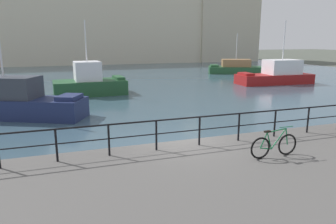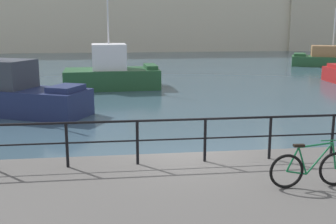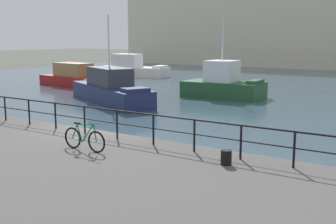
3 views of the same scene
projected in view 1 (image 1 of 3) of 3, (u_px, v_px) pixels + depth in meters
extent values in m
plane|color=#4C5147|center=(184.00, 158.00, 12.15)|extent=(240.00, 240.00, 0.00)
cube|color=#385160|center=(95.00, 76.00, 39.97)|extent=(80.00, 60.00, 0.01)
cube|color=beige|center=(80.00, 30.00, 60.21)|extent=(73.06, 10.62, 12.65)
cube|color=#C0B69F|center=(219.00, 21.00, 69.19)|extent=(13.35, 11.68, 17.37)
cube|color=navy|center=(8.00, 107.00, 18.48)|extent=(9.13, 5.94, 1.16)
cube|color=#333842|center=(5.00, 87.00, 18.22)|extent=(4.29, 3.37, 1.25)
cube|color=navy|center=(69.00, 97.00, 17.89)|extent=(1.65, 1.87, 0.24)
cylinder|color=silver|center=(0.00, 45.00, 17.69)|extent=(0.10, 0.10, 3.52)
cube|color=#23512D|center=(90.00, 87.00, 26.24)|extent=(5.92, 3.18, 1.19)
cube|color=silver|center=(87.00, 71.00, 25.88)|extent=(2.15, 2.37, 1.55)
cube|color=#23512D|center=(119.00, 78.00, 26.95)|extent=(0.78, 2.09, 0.24)
cylinder|color=silver|center=(86.00, 41.00, 25.34)|extent=(0.10, 0.10, 3.28)
cube|color=#23512D|center=(241.00, 70.00, 43.06)|extent=(9.17, 6.10, 0.91)
cube|color=#997047|center=(236.00, 63.00, 42.89)|extent=(4.28, 3.37, 1.00)
cube|color=#23512D|center=(214.00, 66.00, 43.17)|extent=(1.76, 2.29, 0.24)
cylinder|color=silver|center=(237.00, 46.00, 42.40)|extent=(0.10, 0.10, 3.47)
cube|color=maroon|center=(274.00, 79.00, 32.85)|extent=(8.10, 3.11, 0.98)
cube|color=silver|center=(282.00, 67.00, 32.80)|extent=(3.59, 2.48, 1.49)
cube|color=maroon|center=(246.00, 74.00, 31.83)|extent=(1.06, 1.92, 0.24)
cylinder|color=silver|center=(284.00, 40.00, 32.19)|extent=(0.10, 0.10, 3.94)
cylinder|color=black|center=(56.00, 146.00, 9.72)|extent=(0.07, 0.07, 1.05)
cylinder|color=black|center=(109.00, 140.00, 10.23)|extent=(0.07, 0.07, 1.05)
cylinder|color=black|center=(156.00, 135.00, 10.75)|extent=(0.07, 0.07, 1.05)
cylinder|color=black|center=(199.00, 131.00, 11.27)|extent=(0.07, 0.07, 1.05)
cylinder|color=black|center=(239.00, 127.00, 11.78)|extent=(0.07, 0.07, 1.05)
cylinder|color=black|center=(275.00, 123.00, 12.30)|extent=(0.07, 0.07, 1.05)
cylinder|color=black|center=(308.00, 120.00, 12.81)|extent=(0.07, 0.07, 1.05)
cylinder|color=black|center=(179.00, 119.00, 10.89)|extent=(24.29, 0.06, 0.06)
cylinder|color=black|center=(178.00, 132.00, 11.00)|extent=(24.29, 0.04, 0.04)
torus|color=black|center=(287.00, 144.00, 10.33)|extent=(0.72, 0.07, 0.72)
torus|color=black|center=(260.00, 148.00, 9.98)|extent=(0.72, 0.07, 0.72)
cylinder|color=#146638|center=(279.00, 139.00, 10.15)|extent=(0.55, 0.04, 0.66)
cylinder|color=#146638|center=(269.00, 141.00, 10.04)|extent=(0.23, 0.04, 0.58)
cylinder|color=#146638|center=(277.00, 130.00, 10.06)|extent=(0.72, 0.04, 0.11)
cylinder|color=#146638|center=(266.00, 149.00, 10.06)|extent=(0.43, 0.04, 0.12)
cylinder|color=#146638|center=(264.00, 140.00, 9.97)|extent=(0.26, 0.04, 0.51)
cylinder|color=#146638|center=(287.00, 137.00, 10.25)|extent=(0.14, 0.04, 0.57)
cube|color=black|center=(267.00, 131.00, 9.94)|extent=(0.22, 0.09, 0.05)
cylinder|color=#146638|center=(286.00, 127.00, 10.16)|extent=(0.52, 0.03, 0.02)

